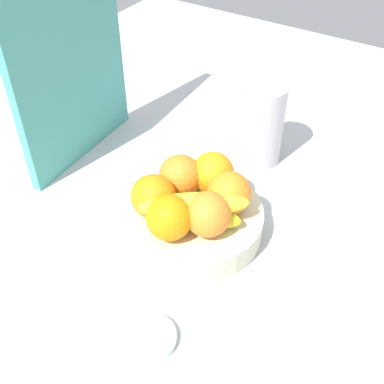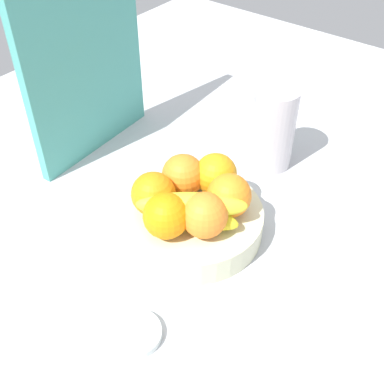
{
  "view_description": "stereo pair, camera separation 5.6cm",
  "coord_description": "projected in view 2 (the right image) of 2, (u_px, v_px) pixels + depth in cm",
  "views": [
    {
      "loc": [
        -45.3,
        -31.49,
        58.52
      ],
      "look_at": [
        2.58,
        -1.08,
        8.58
      ],
      "focal_mm": 45.23,
      "sensor_mm": 36.0,
      "label": 1
    },
    {
      "loc": [
        -42.08,
        -36.05,
        58.52
      ],
      "look_at": [
        2.58,
        -1.08,
        8.58
      ],
      "focal_mm": 45.23,
      "sensor_mm": 36.0,
      "label": 2
    }
  ],
  "objects": [
    {
      "name": "ground_plane",
      "position": [
        178.0,
        242.0,
        0.81
      ],
      "size": [
        180.0,
        140.0,
        3.0
      ],
      "primitive_type": "cube",
      "color": "#B2B5BA"
    },
    {
      "name": "fruit_bowl",
      "position": [
        192.0,
        221.0,
        0.8
      ],
      "size": [
        23.3,
        23.3,
        4.58
      ],
      "primitive_type": "cylinder",
      "color": "beige",
      "rests_on": "ground_plane"
    },
    {
      "name": "orange_front_left",
      "position": [
        183.0,
        175.0,
        0.79
      ],
      "size": [
        7.11,
        7.11,
        7.11
      ],
      "primitive_type": "sphere",
      "color": "orange",
      "rests_on": "fruit_bowl"
    },
    {
      "name": "orange_front_right",
      "position": [
        153.0,
        194.0,
        0.76
      ],
      "size": [
        7.11,
        7.11,
        7.11
      ],
      "primitive_type": "sphere",
      "color": "orange",
      "rests_on": "fruit_bowl"
    },
    {
      "name": "orange_center",
      "position": [
        166.0,
        216.0,
        0.72
      ],
      "size": [
        7.11,
        7.11,
        7.11
      ],
      "primitive_type": "sphere",
      "color": "orange",
      "rests_on": "fruit_bowl"
    },
    {
      "name": "orange_back_left",
      "position": [
        205.0,
        215.0,
        0.72
      ],
      "size": [
        7.11,
        7.11,
        7.11
      ],
      "primitive_type": "sphere",
      "color": "orange",
      "rests_on": "fruit_bowl"
    },
    {
      "name": "orange_back_right",
      "position": [
        229.0,
        196.0,
        0.76
      ],
      "size": [
        7.11,
        7.11,
        7.11
      ],
      "primitive_type": "sphere",
      "color": "orange",
      "rests_on": "fruit_bowl"
    },
    {
      "name": "orange_top_stack",
      "position": [
        216.0,
        174.0,
        0.8
      ],
      "size": [
        7.11,
        7.11,
        7.11
      ],
      "primitive_type": "sphere",
      "color": "orange",
      "rests_on": "fruit_bowl"
    },
    {
      "name": "banana_bunch",
      "position": [
        188.0,
        209.0,
        0.74
      ],
      "size": [
        13.33,
        17.91,
        6.2
      ],
      "color": "yellow",
      "rests_on": "fruit_bowl"
    },
    {
      "name": "cutting_board",
      "position": [
        85.0,
        64.0,
        0.88
      ],
      "size": [
        28.06,
        3.33,
        36.0
      ],
      "primitive_type": "cube",
      "rotation": [
        0.0,
        0.0,
        0.05
      ],
      "color": "teal",
      "rests_on": "ground_plane"
    },
    {
      "name": "thermos_tumbler",
      "position": [
        273.0,
        128.0,
        0.9
      ],
      "size": [
        8.22,
        8.22,
        16.1
      ],
      "primitive_type": "cylinder",
      "color": "#C0B9C0",
      "rests_on": "ground_plane"
    },
    {
      "name": "jar_lid",
      "position": [
        135.0,
        333.0,
        0.66
      ],
      "size": [
        7.36,
        7.36,
        1.15
      ],
      "primitive_type": "cylinder",
      "color": "white",
      "rests_on": "ground_plane"
    }
  ]
}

